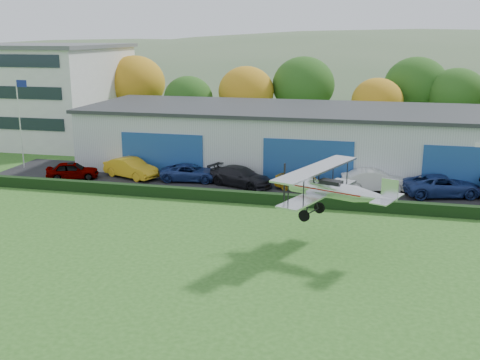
% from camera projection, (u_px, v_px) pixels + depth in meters
% --- Properties ---
extents(ground, '(300.00, 300.00, 0.00)m').
position_uv_depth(ground, '(134.00, 303.00, 25.20)').
color(ground, '#2B591C').
rests_on(ground, ground).
extents(apron, '(48.00, 9.00, 0.05)m').
position_uv_depth(apron, '(280.00, 186.00, 44.30)').
color(apron, black).
rests_on(apron, ground).
extents(hedge, '(46.00, 0.60, 0.80)m').
position_uv_depth(hedge, '(268.00, 199.00, 39.69)').
color(hedge, black).
rests_on(hedge, ground).
extents(hangar, '(40.60, 12.60, 5.30)m').
position_uv_depth(hangar, '(316.00, 138.00, 49.77)').
color(hangar, '#B2B7BC').
rests_on(hangar, ground).
extents(office_block, '(20.60, 15.60, 10.40)m').
position_uv_depth(office_block, '(25.00, 92.00, 63.15)').
color(office_block, silver).
rests_on(office_block, ground).
extents(flagpole, '(1.05, 0.10, 8.00)m').
position_uv_depth(flagpole, '(20.00, 114.00, 49.19)').
color(flagpole, silver).
rests_on(flagpole, ground).
extents(tree_belt, '(75.70, 13.22, 10.12)m').
position_uv_depth(tree_belt, '(291.00, 90.00, 61.88)').
color(tree_belt, '#3D2614').
rests_on(tree_belt, ground).
extents(distant_hills, '(430.00, 196.00, 56.00)m').
position_uv_depth(distant_hills, '(323.00, 123.00, 161.32)').
color(distant_hills, '#4C6642').
rests_on(distant_hills, ground).
extents(car_0, '(4.40, 3.02, 1.39)m').
position_uv_depth(car_0, '(72.00, 170.00, 46.36)').
color(car_0, gray).
rests_on(car_0, apron).
extents(car_1, '(5.16, 3.42, 1.61)m').
position_uv_depth(car_1, '(131.00, 168.00, 46.72)').
color(car_1, gold).
rests_on(car_1, apron).
extents(car_2, '(5.01, 2.74, 1.33)m').
position_uv_depth(car_2, '(191.00, 173.00, 45.73)').
color(car_2, navy).
rests_on(car_2, apron).
extents(car_3, '(5.57, 3.79, 1.50)m').
position_uv_depth(car_3, '(240.00, 176.00, 44.20)').
color(car_3, black).
rests_on(car_3, apron).
extents(car_4, '(4.53, 2.83, 1.44)m').
position_uv_depth(car_4, '(303.00, 181.00, 42.86)').
color(car_4, gold).
rests_on(car_4, apron).
extents(car_5, '(5.18, 2.59, 1.63)m').
position_uv_depth(car_5, '(375.00, 180.00, 42.73)').
color(car_5, silver).
rests_on(car_5, apron).
extents(car_6, '(6.10, 3.96, 1.56)m').
position_uv_depth(car_6, '(443.00, 186.00, 41.40)').
color(car_6, navy).
rests_on(car_6, apron).
extents(biplane, '(6.63, 7.43, 2.82)m').
position_uv_depth(biplane, '(332.00, 188.00, 30.47)').
color(biplane, silver).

